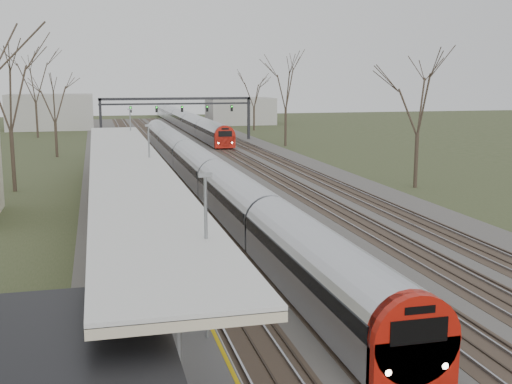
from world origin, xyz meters
TOP-DOWN VIEW (x-y plane):
  - track_bed at (0.26, 55.00)m, footprint 24.00×160.00m
  - platform at (-9.05, 37.50)m, footprint 3.50×69.00m
  - canopy at (-9.05, 32.99)m, footprint 4.10×50.00m
  - signal_gantry at (0.29, 84.99)m, footprint 21.00×0.59m
  - tree_west_far at (-17.00, 48.00)m, footprint 5.50×5.50m
  - tree_east_far at (14.00, 42.00)m, footprint 5.00×5.00m
  - train_near at (-2.50, 48.04)m, footprint 2.62×75.21m
  - train_far at (4.50, 109.49)m, footprint 2.62×75.21m
  - passenger at (-8.32, 16.87)m, footprint 0.64×0.74m

SIDE VIEW (x-z plane):
  - track_bed at x=0.26m, z-range -0.05..0.17m
  - platform at x=-9.05m, z-range 0.00..1.00m
  - train_near at x=-2.50m, z-range -0.05..3.00m
  - train_far at x=4.50m, z-range -0.05..3.00m
  - passenger at x=-8.32m, z-range 1.00..2.72m
  - canopy at x=-9.05m, z-range 2.37..5.48m
  - signal_gantry at x=0.29m, z-range 1.87..7.95m
  - tree_east_far at x=14.00m, z-range 2.14..12.44m
  - tree_west_far at x=-17.00m, z-range 2.35..13.68m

